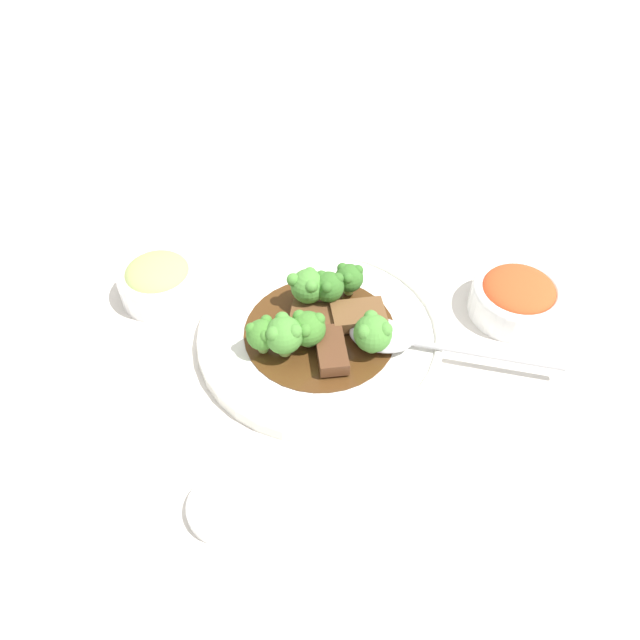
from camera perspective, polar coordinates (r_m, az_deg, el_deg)
name	(u,v)px	position (r m, az deg, el deg)	size (l,w,h in m)	color
ground_plane	(320,340)	(0.71, 0.00, -1.86)	(4.00, 4.00, 0.00)	silver
main_plate	(320,334)	(0.71, 0.00, -1.32)	(0.28, 0.28, 0.02)	white
beef_strip_0	(330,350)	(0.67, 0.94, -2.77)	(0.04, 0.07, 0.02)	#56331E
beef_strip_1	(359,317)	(0.70, 3.58, 0.31)	(0.07, 0.05, 0.02)	brown
beef_strip_2	(318,315)	(0.71, -0.23, 0.44)	(0.07, 0.06, 0.01)	brown
broccoli_floret_0	(329,286)	(0.71, 0.80, 3.09)	(0.04, 0.04, 0.04)	#8EB756
broccoli_floret_1	(262,334)	(0.66, -5.34, -1.31)	(0.03, 0.03, 0.04)	#7FA84C
broccoli_floret_2	(373,333)	(0.66, 4.85, -1.16)	(0.04, 0.04, 0.05)	#7FA84C
broccoli_floret_3	(308,328)	(0.67, -1.12, -0.75)	(0.04, 0.04, 0.04)	#8EB756
broccoli_floret_4	(304,286)	(0.71, -1.45, 3.09)	(0.04, 0.04, 0.05)	#8EB756
broccoli_floret_5	(284,334)	(0.66, -3.32, -1.33)	(0.04, 0.04, 0.05)	#7FA84C
broccoli_floret_6	(349,278)	(0.73, 2.68, 3.90)	(0.03, 0.03, 0.04)	#8EB756
serving_spoon	(396,338)	(0.69, 6.94, -1.63)	(0.21, 0.14, 0.01)	#B7B7BC
side_bowl_kimchi	(517,296)	(0.76, 17.56, 2.06)	(0.11, 0.11, 0.05)	white
side_bowl_appetizer	(159,280)	(0.77, -14.53, 3.56)	(0.10, 0.10, 0.05)	white
sauce_dish	(224,506)	(0.60, -8.79, -16.49)	(0.07, 0.07, 0.01)	white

